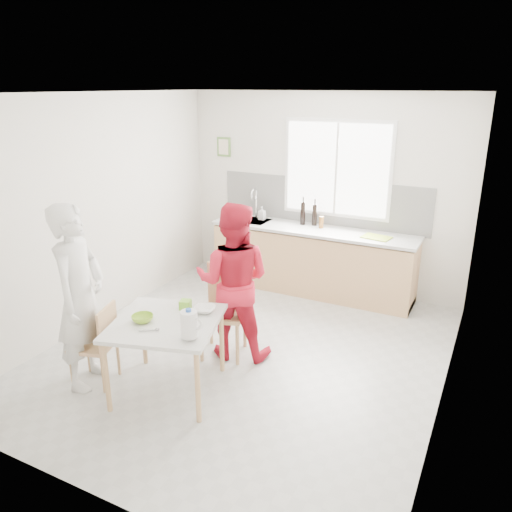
% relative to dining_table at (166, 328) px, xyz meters
% --- Properties ---
extents(ground, '(4.50, 4.50, 0.00)m').
position_rel_dining_table_xyz_m(ground, '(0.34, 0.94, -0.65)').
color(ground, '#B7B7B2').
rests_on(ground, ground).
extents(room_shell, '(4.50, 4.50, 4.50)m').
position_rel_dining_table_xyz_m(room_shell, '(0.34, 0.94, 0.99)').
color(room_shell, silver).
rests_on(room_shell, ground).
extents(window, '(1.50, 0.06, 1.30)m').
position_rel_dining_table_xyz_m(window, '(0.54, 3.16, 1.05)').
color(window, white).
rests_on(window, room_shell).
extents(backsplash, '(3.00, 0.02, 0.65)m').
position_rel_dining_table_xyz_m(backsplash, '(0.34, 3.18, 0.57)').
color(backsplash, white).
rests_on(backsplash, room_shell).
extents(picture_frame, '(0.22, 0.03, 0.28)m').
position_rel_dining_table_xyz_m(picture_frame, '(-1.21, 3.17, 1.25)').
color(picture_frame, '#5B873D').
rests_on(picture_frame, room_shell).
extents(kitchen_counter, '(2.84, 0.64, 1.37)m').
position_rel_dining_table_xyz_m(kitchen_counter, '(0.34, 2.89, -0.23)').
color(kitchen_counter, tan).
rests_on(kitchen_counter, ground).
extents(dining_table, '(1.17, 1.17, 0.73)m').
position_rel_dining_table_xyz_m(dining_table, '(0.00, 0.00, 0.00)').
color(dining_table, silver).
rests_on(dining_table, ground).
extents(chair_left, '(0.47, 0.47, 0.81)m').
position_rel_dining_table_xyz_m(chair_left, '(-0.66, -0.19, -0.20)').
color(chair_left, tan).
rests_on(chair_left, ground).
extents(chair_far, '(0.56, 0.56, 0.98)m').
position_rel_dining_table_xyz_m(chair_far, '(0.10, 0.89, -0.11)').
color(chair_far, tan).
rests_on(chair_far, ground).
extents(person_white, '(0.60, 0.75, 1.79)m').
position_rel_dining_table_xyz_m(person_white, '(-0.79, -0.23, 0.25)').
color(person_white, silver).
rests_on(person_white, ground).
extents(person_red, '(0.96, 0.84, 1.67)m').
position_rel_dining_table_xyz_m(person_red, '(0.22, 0.88, 0.19)').
color(person_red, red).
rests_on(person_red, ground).
extents(bowl_green, '(0.25, 0.25, 0.06)m').
position_rel_dining_table_xyz_m(bowl_green, '(-0.18, -0.10, 0.11)').
color(bowl_green, '#8CBF2C').
rests_on(bowl_green, dining_table).
extents(bowl_white, '(0.25, 0.25, 0.05)m').
position_rel_dining_table_xyz_m(bowl_white, '(0.22, 0.32, 0.10)').
color(bowl_white, white).
rests_on(bowl_white, dining_table).
extents(milk_jug, '(0.20, 0.15, 0.26)m').
position_rel_dining_table_xyz_m(milk_jug, '(0.39, -0.18, 0.21)').
color(milk_jug, white).
rests_on(milk_jug, dining_table).
extents(green_box, '(0.12, 0.12, 0.09)m').
position_rel_dining_table_xyz_m(green_box, '(0.02, 0.30, 0.12)').
color(green_box, '#79C72E').
rests_on(green_box, dining_table).
extents(spoon, '(0.14, 0.10, 0.01)m').
position_rel_dining_table_xyz_m(spoon, '(-0.01, -0.23, 0.08)').
color(spoon, '#A5A5AA').
rests_on(spoon, dining_table).
extents(cutting_board, '(0.39, 0.31, 0.01)m').
position_rel_dining_table_xyz_m(cutting_board, '(1.22, 2.83, 0.28)').
color(cutting_board, '#9DBD2B').
rests_on(cutting_board, kitchen_counter).
extents(wine_bottle_a, '(0.07, 0.07, 0.32)m').
position_rel_dining_table_xyz_m(wine_bottle_a, '(0.14, 3.01, 0.43)').
color(wine_bottle_a, black).
rests_on(wine_bottle_a, kitchen_counter).
extents(wine_bottle_b, '(0.07, 0.07, 0.30)m').
position_rel_dining_table_xyz_m(wine_bottle_b, '(0.30, 3.03, 0.42)').
color(wine_bottle_b, black).
rests_on(wine_bottle_b, kitchen_counter).
extents(jar_amber, '(0.06, 0.06, 0.16)m').
position_rel_dining_table_xyz_m(jar_amber, '(0.43, 2.95, 0.35)').
color(jar_amber, brown).
rests_on(jar_amber, kitchen_counter).
extents(soap_bottle, '(0.09, 0.09, 0.19)m').
position_rel_dining_table_xyz_m(soap_bottle, '(-0.49, 2.99, 0.37)').
color(soap_bottle, '#999999').
rests_on(soap_bottle, kitchen_counter).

